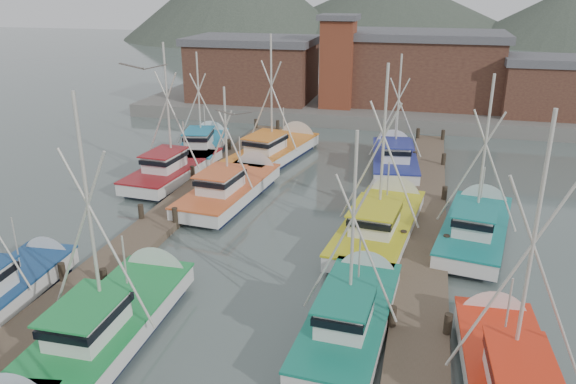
% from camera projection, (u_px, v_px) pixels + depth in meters
% --- Properties ---
extents(ground, '(260.00, 260.00, 0.00)m').
position_uv_depth(ground, '(255.00, 288.00, 24.30)').
color(ground, '#4B5A56').
rests_on(ground, ground).
extents(dock_left, '(2.30, 46.00, 1.50)m').
position_uv_depth(dock_left, '(150.00, 230.00, 29.51)').
color(dock_left, brown).
rests_on(dock_left, ground).
extents(dock_right, '(2.30, 46.00, 1.50)m').
position_uv_depth(dock_right, '(423.00, 260.00, 26.29)').
color(dock_right, brown).
rests_on(dock_right, ground).
extents(quay, '(44.00, 16.00, 1.20)m').
position_uv_depth(quay, '(362.00, 106.00, 57.71)').
color(quay, slate).
rests_on(quay, ground).
extents(shed_left, '(12.72, 8.48, 6.20)m').
position_uv_depth(shed_left, '(253.00, 68.00, 57.11)').
color(shed_left, brown).
rests_on(shed_left, quay).
extents(shed_center, '(14.84, 9.54, 6.90)m').
position_uv_depth(shed_center, '(425.00, 67.00, 54.90)').
color(shed_center, brown).
rests_on(shed_center, quay).
extents(shed_right, '(8.48, 6.36, 5.20)m').
position_uv_depth(shed_right, '(550.00, 86.00, 49.95)').
color(shed_right, brown).
rests_on(shed_right, quay).
extents(lookout_tower, '(3.60, 3.60, 8.50)m').
position_uv_depth(lookout_tower, '(338.00, 61.00, 52.80)').
color(lookout_tower, brown).
rests_on(lookout_tower, quay).
extents(distant_hills, '(175.00, 140.00, 42.00)m').
position_uv_depth(distant_hills, '(354.00, 37.00, 138.61)').
color(distant_hills, '#4B5546').
rests_on(distant_hills, ground).
extents(boat_4, '(4.09, 9.73, 10.17)m').
position_uv_depth(boat_4, '(115.00, 318.00, 20.93)').
color(boat_4, '#101835').
rests_on(boat_4, ground).
extents(boat_5, '(3.50, 8.98, 8.68)m').
position_uv_depth(boat_5, '(353.00, 313.00, 21.27)').
color(boat_5, '#101835').
rests_on(boat_5, ground).
extents(boat_6, '(3.12, 8.21, 7.54)m').
position_uv_depth(boat_6, '(9.00, 287.00, 23.06)').
color(boat_6, '#101835').
rests_on(boat_6, ground).
extents(boat_7, '(4.02, 8.80, 10.09)m').
position_uv_depth(boat_7, '(506.00, 368.00, 18.17)').
color(boat_7, '#101835').
rests_on(boat_7, ground).
extents(boat_8, '(3.97, 10.13, 7.86)m').
position_uv_depth(boat_8, '(234.00, 187.00, 34.33)').
color(boat_8, '#101835').
rests_on(boat_8, ground).
extents(boat_9, '(4.35, 10.68, 9.97)m').
position_uv_depth(boat_9, '(381.00, 223.00, 29.27)').
color(boat_9, '#101835').
rests_on(boat_9, ground).
extents(boat_10, '(4.07, 9.81, 9.88)m').
position_uv_depth(boat_10, '(178.00, 168.00, 38.02)').
color(boat_10, '#101835').
rests_on(boat_10, ground).
extents(boat_11, '(4.37, 9.69, 9.40)m').
position_uv_depth(boat_11, '(476.00, 226.00, 28.81)').
color(boat_11, '#101835').
rests_on(boat_11, ground).
extents(boat_12, '(5.13, 10.82, 10.15)m').
position_uv_depth(boat_12, '(277.00, 150.00, 42.08)').
color(boat_12, '#101835').
rests_on(boat_12, ground).
extents(boat_13, '(3.91, 9.74, 8.90)m').
position_uv_depth(boat_13, '(394.00, 158.00, 40.13)').
color(boat_13, '#101835').
rests_on(boat_13, ground).
extents(boat_14, '(4.49, 9.46, 8.59)m').
position_uv_depth(boat_14, '(203.00, 145.00, 43.25)').
color(boat_14, '#101835').
rests_on(boat_14, ground).
extents(gull_near, '(1.55, 0.63, 0.24)m').
position_uv_depth(gull_near, '(143.00, 67.00, 17.01)').
color(gull_near, gray).
rests_on(gull_near, ground).
extents(gull_far, '(1.55, 0.61, 0.24)m').
position_uv_depth(gull_far, '(234.00, 113.00, 22.18)').
color(gull_far, gray).
rests_on(gull_far, ground).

